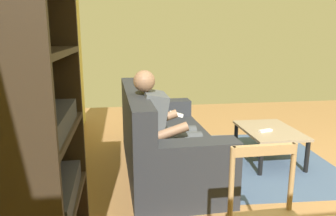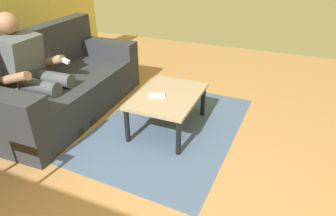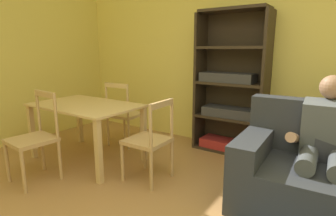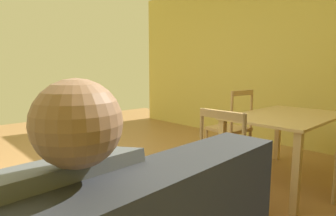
{
  "view_description": "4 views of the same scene",
  "coord_description": "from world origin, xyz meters",
  "views": [
    {
      "loc": [
        -2.37,
        2.01,
        1.51
      ],
      "look_at": [
        1.01,
        1.53,
        0.72
      ],
      "focal_mm": 34.48,
      "sensor_mm": 36.0,
      "label": 1
    },
    {
      "loc": [
        -1.31,
        -0.72,
        1.68
      ],
      "look_at": [
        1.11,
        0.29,
        0.24
      ],
      "focal_mm": 30.71,
      "sensor_mm": 36.0,
      "label": 2
    },
    {
      "loc": [
        0.83,
        -0.93,
        1.38
      ],
      "look_at": [
        -0.43,
        0.91,
        0.9
      ],
      "focal_mm": 28.95,
      "sensor_mm": 36.0,
      "label": 3
    },
    {
      "loc": [
        0.96,
        2.4,
        1.19
      ],
      "look_at": [
        -0.43,
        0.91,
        0.9
      ],
      "focal_mm": 28.96,
      "sensor_mm": 36.0,
      "label": 4
    }
  ],
  "objects": [
    {
      "name": "couch",
      "position": [
        1.01,
        1.6,
        0.33
      ],
      "size": [
        2.01,
        1.0,
        0.93
      ],
      "color": "#282B30",
      "rests_on": "ground_plane"
    },
    {
      "name": "wall_back",
      "position": [
        0.0,
        2.75,
        1.39
      ],
      "size": [
        6.59,
        0.12,
        2.79
      ],
      "primitive_type": "cube",
      "color": "#DBC660",
      "rests_on": "ground_plane"
    },
    {
      "name": "area_rug",
      "position": [
        1.11,
        0.29,
        0.0
      ],
      "size": [
        2.06,
        1.49,
        0.01
      ],
      "primitive_type": "cube",
      "rotation": [
        0.0,
        0.0,
        -0.05
      ],
      "color": "#3D5170",
      "rests_on": "ground_plane"
    },
    {
      "name": "tv_remote",
      "position": [
        1.02,
        0.38,
        0.41
      ],
      "size": [
        0.1,
        0.18,
        0.02
      ],
      "primitive_type": "cube",
      "rotation": [
        0.0,
        0.0,
        0.31
      ],
      "color": "white",
      "rests_on": "coffee_table"
    },
    {
      "name": "coffee_table",
      "position": [
        1.11,
        0.29,
        0.34
      ],
      "size": [
        0.87,
        0.62,
        0.39
      ],
      "color": "gray",
      "rests_on": "ground_plane"
    },
    {
      "name": "bookshelf",
      "position": [
        -0.5,
        2.51,
        0.81
      ],
      "size": [
        0.94,
        0.36,
        1.89
      ],
      "color": "#2D2319",
      "rests_on": "ground_plane"
    },
    {
      "name": "person_lounging",
      "position": [
        0.71,
        1.61,
        0.6
      ],
      "size": [
        0.6,
        0.86,
        1.17
      ],
      "color": "#4C5156",
      "rests_on": "ground_plane"
    }
  ]
}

